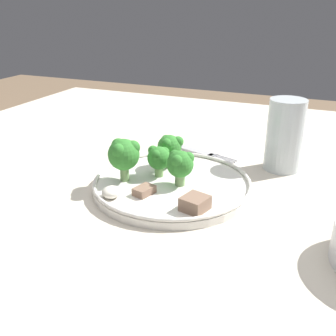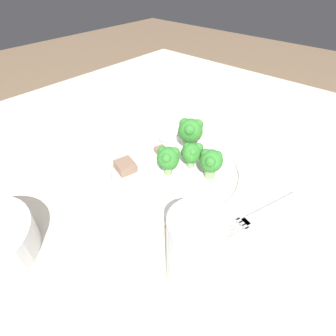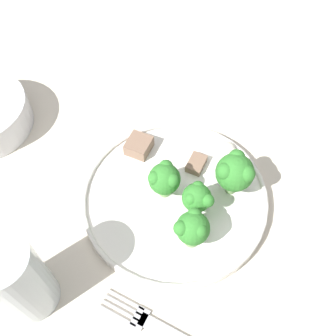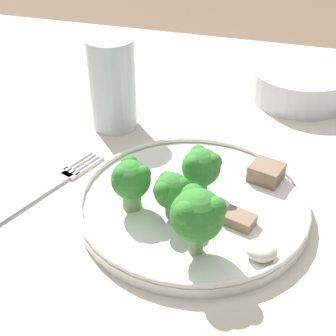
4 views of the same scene
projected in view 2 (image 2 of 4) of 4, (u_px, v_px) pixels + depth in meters
The scene contains 12 objects.
ground_plane at pixel (180, 317), 0.97m from camera, with size 8.00×8.00×0.00m, color #7F664C.
table at pixel (188, 199), 0.57m from camera, with size 1.21×1.18×0.71m.
dinner_plate at pixel (175, 171), 0.50m from camera, with size 0.25×0.25×0.02m.
fork at pixel (263, 213), 0.43m from camera, with size 0.08×0.18×0.00m.
drinking_glass at pixel (193, 258), 0.31m from camera, with size 0.06×0.06×0.13m.
broccoli_floret_near_rim_left at pixel (168, 158), 0.47m from camera, with size 0.04×0.04×0.06m.
broccoli_floret_center_left at pixel (193, 152), 0.49m from camera, with size 0.04×0.04×0.05m.
broccoli_floret_back_left at pixel (210, 162), 0.46m from camera, with size 0.04×0.04×0.06m.
broccoli_floret_front_left at pixel (190, 130), 0.53m from camera, with size 0.05×0.05×0.07m.
meat_slice_front_slice at pixel (162, 151), 0.54m from camera, with size 0.04×0.03×0.01m.
meat_slice_middle_slice at pixel (125, 166), 0.50m from camera, with size 0.04×0.04×0.02m.
sauce_dollop at pixel (165, 137), 0.57m from camera, with size 0.03×0.03×0.02m.
Camera 2 is at (-0.23, 0.33, 1.05)m, focal length 28.00 mm.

